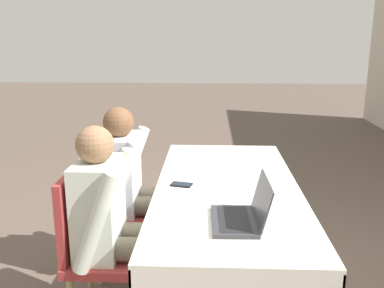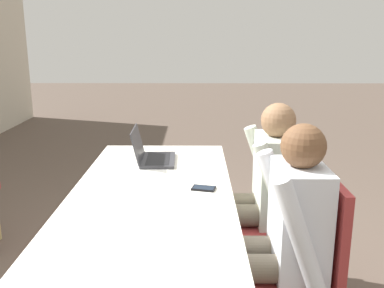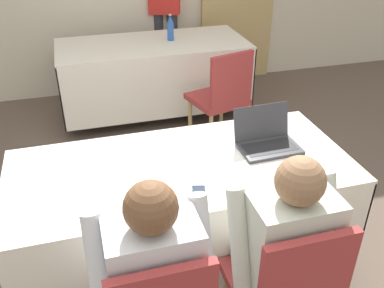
{
  "view_description": "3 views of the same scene",
  "coord_description": "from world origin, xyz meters",
  "px_view_note": "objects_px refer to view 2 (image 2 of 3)",
  "views": [
    {
      "loc": [
        2.4,
        -0.11,
        1.62
      ],
      "look_at": [
        0.0,
        -0.21,
        1.0
      ],
      "focal_mm": 40.0,
      "sensor_mm": 36.0,
      "label": 1
    },
    {
      "loc": [
        -2.1,
        -0.23,
        1.53
      ],
      "look_at": [
        0.0,
        -0.21,
        1.0
      ],
      "focal_mm": 40.0,
      "sensor_mm": 36.0,
      "label": 2
    },
    {
      "loc": [
        -0.48,
        -1.87,
        2.01
      ],
      "look_at": [
        0.0,
        -0.21,
        1.0
      ],
      "focal_mm": 40.0,
      "sensor_mm": 36.0,
      "label": 3
    }
  ],
  "objects_px": {
    "cell_phone": "(204,188)",
    "chair_near_right": "(278,212)",
    "laptop": "(152,155)",
    "chair_near_left": "(301,262)",
    "person_white_shirt": "(262,187)",
    "person_checkered_shirt": "(281,231)"
  },
  "relations": [
    {
      "from": "cell_phone",
      "to": "chair_near_right",
      "type": "bearing_deg",
      "value": -45.14
    },
    {
      "from": "laptop",
      "to": "chair_near_right",
      "type": "distance_m",
      "value": 0.86
    },
    {
      "from": "laptop",
      "to": "cell_phone",
      "type": "distance_m",
      "value": 0.6
    },
    {
      "from": "person_checkered_shirt",
      "to": "person_white_shirt",
      "type": "relative_size",
      "value": 1.0
    },
    {
      "from": "laptop",
      "to": "chair_near_right",
      "type": "height_order",
      "value": "laptop"
    },
    {
      "from": "chair_near_left",
      "to": "person_checkered_shirt",
      "type": "height_order",
      "value": "person_checkered_shirt"
    },
    {
      "from": "chair_near_left",
      "to": "person_white_shirt",
      "type": "distance_m",
      "value": 0.61
    },
    {
      "from": "person_white_shirt",
      "to": "person_checkered_shirt",
      "type": "bearing_deg",
      "value": 0.0
    },
    {
      "from": "chair_near_right",
      "to": "person_checkered_shirt",
      "type": "height_order",
      "value": "person_checkered_shirt"
    },
    {
      "from": "chair_near_left",
      "to": "chair_near_right",
      "type": "bearing_deg",
      "value": -180.0
    },
    {
      "from": "cell_phone",
      "to": "chair_near_right",
      "type": "distance_m",
      "value": 0.59
    },
    {
      "from": "chair_near_left",
      "to": "chair_near_right",
      "type": "height_order",
      "value": "same"
    },
    {
      "from": "cell_phone",
      "to": "chair_near_left",
      "type": "xyz_separation_m",
      "value": [
        -0.31,
        -0.45,
        -0.25
      ]
    },
    {
      "from": "laptop",
      "to": "person_checkered_shirt",
      "type": "bearing_deg",
      "value": -141.95
    },
    {
      "from": "cell_phone",
      "to": "chair_near_left",
      "type": "relative_size",
      "value": 0.15
    },
    {
      "from": "cell_phone",
      "to": "person_white_shirt",
      "type": "height_order",
      "value": "person_white_shirt"
    },
    {
      "from": "laptop",
      "to": "chair_near_left",
      "type": "height_order",
      "value": "laptop"
    },
    {
      "from": "cell_phone",
      "to": "person_checkered_shirt",
      "type": "xyz_separation_m",
      "value": [
        -0.31,
        -0.35,
        -0.09
      ]
    },
    {
      "from": "cell_phone",
      "to": "chair_near_right",
      "type": "xyz_separation_m",
      "value": [
        0.27,
        -0.45,
        -0.25
      ]
    },
    {
      "from": "laptop",
      "to": "chair_near_left",
      "type": "bearing_deg",
      "value": -137.89
    },
    {
      "from": "laptop",
      "to": "cell_phone",
      "type": "relative_size",
      "value": 2.54
    },
    {
      "from": "chair_near_left",
      "to": "chair_near_right",
      "type": "xyz_separation_m",
      "value": [
        0.58,
        0.0,
        0.0
      ]
    }
  ]
}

